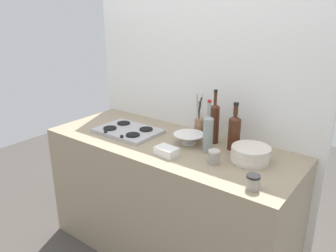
% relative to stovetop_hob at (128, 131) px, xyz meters
% --- Properties ---
extents(ground_plane, '(6.00, 6.00, 0.00)m').
position_rel_stovetop_hob_xyz_m(ground_plane, '(0.36, 0.02, -0.91)').
color(ground_plane, '#47423D').
rests_on(ground_plane, ground).
extents(counter_block, '(1.80, 0.70, 0.90)m').
position_rel_stovetop_hob_xyz_m(counter_block, '(0.36, 0.02, -0.46)').
color(counter_block, tan).
rests_on(counter_block, ground).
extents(backsplash_panel, '(1.90, 0.06, 2.11)m').
position_rel_stovetop_hob_xyz_m(backsplash_panel, '(0.36, 0.40, 0.14)').
color(backsplash_panel, white).
rests_on(backsplash_panel, ground).
extents(stovetop_hob, '(0.46, 0.32, 0.04)m').
position_rel_stovetop_hob_xyz_m(stovetop_hob, '(0.00, 0.00, 0.00)').
color(stovetop_hob, '#B2B2B7').
rests_on(stovetop_hob, counter_block).
extents(plate_stack, '(0.24, 0.24, 0.10)m').
position_rel_stovetop_hob_xyz_m(plate_stack, '(0.94, 0.08, 0.03)').
color(plate_stack, silver).
rests_on(plate_stack, counter_block).
extents(wine_bottle_leftmost, '(0.06, 0.06, 0.35)m').
position_rel_stovetop_hob_xyz_m(wine_bottle_leftmost, '(0.66, 0.05, 0.12)').
color(wine_bottle_leftmost, gray).
rests_on(wine_bottle_leftmost, counter_block).
extents(wine_bottle_mid_left, '(0.07, 0.07, 0.37)m').
position_rel_stovetop_hob_xyz_m(wine_bottle_mid_left, '(0.61, 0.21, 0.13)').
color(wine_bottle_mid_left, '#472314').
rests_on(wine_bottle_mid_left, counter_block).
extents(wine_bottle_mid_right, '(0.08, 0.08, 0.32)m').
position_rel_stovetop_hob_xyz_m(wine_bottle_mid_right, '(0.77, 0.19, 0.11)').
color(wine_bottle_mid_right, '#472314').
rests_on(wine_bottle_mid_right, counter_block).
extents(mixing_bowl, '(0.21, 0.21, 0.07)m').
position_rel_stovetop_hob_xyz_m(mixing_bowl, '(0.49, 0.09, 0.03)').
color(mixing_bowl, white).
rests_on(mixing_bowl, counter_block).
extents(butter_dish, '(0.15, 0.11, 0.05)m').
position_rel_stovetop_hob_xyz_m(butter_dish, '(0.48, -0.15, 0.01)').
color(butter_dish, white).
rests_on(butter_dish, counter_block).
extents(utensil_crock, '(0.09, 0.09, 0.32)m').
position_rel_stovetop_hob_xyz_m(utensil_crock, '(0.47, 0.26, 0.07)').
color(utensil_crock, '#996B4C').
rests_on(utensil_crock, counter_block).
extents(condiment_jar_front, '(0.07, 0.07, 0.08)m').
position_rel_stovetop_hob_xyz_m(condiment_jar_front, '(1.08, -0.22, 0.03)').
color(condiment_jar_front, '#9E998C').
rests_on(condiment_jar_front, counter_block).
extents(condiment_jar_rear, '(0.07, 0.07, 0.09)m').
position_rel_stovetop_hob_xyz_m(condiment_jar_rear, '(0.78, -0.08, 0.03)').
color(condiment_jar_rear, '#9E998C').
rests_on(condiment_jar_rear, counter_block).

